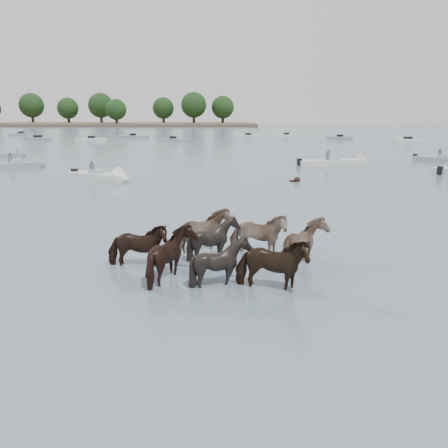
{
  "coord_description": "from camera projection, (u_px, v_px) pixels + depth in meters",
  "views": [
    {
      "loc": [
        3.03,
        -11.02,
        4.52
      ],
      "look_at": [
        2.68,
        2.94,
        1.1
      ],
      "focal_mm": 36.53,
      "sensor_mm": 36.0,
      "label": 1
    }
  ],
  "objects": [
    {
      "name": "ground",
      "position": [
        118.0,
        291.0,
        11.85
      ],
      "size": [
        400.0,
        400.0,
        0.0
      ],
      "primitive_type": "plane",
      "color": "#4E6270",
      "rests_on": "ground"
    },
    {
      "name": "shoreline",
      "position": [
        27.0,
        124.0,
        159.08
      ],
      "size": [
        160.0,
        30.0,
        1.0
      ],
      "primitive_type": "cube",
      "color": "#4C4233",
      "rests_on": "ground"
    },
    {
      "name": "pony_herd",
      "position": [
        224.0,
        249.0,
        13.55
      ],
      "size": [
        6.86,
        4.97,
        1.68
      ],
      "color": "black",
      "rests_on": "ground"
    },
    {
      "name": "swimming_pony",
      "position": [
        296.0,
        180.0,
        30.64
      ],
      "size": [
        0.72,
        0.44,
        0.44
      ],
      "color": "black",
      "rests_on": "ground"
    },
    {
      "name": "motorboat_a",
      "position": [
        25.0,
        165.0,
        38.35
      ],
      "size": [
        4.62,
        3.09,
        1.92
      ],
      "rotation": [
        0.0,
        0.0,
        0.38
      ],
      "color": "gray",
      "rests_on": "ground"
    },
    {
      "name": "motorboat_b",
      "position": [
        106.0,
        177.0,
        31.1
      ],
      "size": [
        5.08,
        3.59,
        1.92
      ],
      "rotation": [
        0.0,
        0.0,
        -0.46
      ],
      "color": "silver",
      "rests_on": "ground"
    },
    {
      "name": "motorboat_c",
      "position": [
        341.0,
        163.0,
        40.34
      ],
      "size": [
        6.77,
        2.97,
        1.92
      ],
      "rotation": [
        0.0,
        0.0,
        0.22
      ],
      "color": "silver",
      "rests_on": "ground"
    },
    {
      "name": "motorboat_f",
      "position": [
        7.0,
        155.0,
        47.32
      ],
      "size": [
        4.91,
        3.89,
        1.92
      ],
      "rotation": [
        0.0,
        0.0,
        0.56
      ],
      "color": "gray",
      "rests_on": "ground"
    },
    {
      "name": "distant_flotilla",
      "position": [
        215.0,
        137.0,
        80.91
      ],
      "size": [
        107.54,
        21.53,
        0.93
      ],
      "color": "gray",
      "rests_on": "ground"
    },
    {
      "name": "treeline",
      "position": [
        15.0,
        106.0,
        158.93
      ],
      "size": [
        147.86,
        22.12,
        12.4
      ],
      "color": "#382619",
      "rests_on": "ground"
    }
  ]
}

